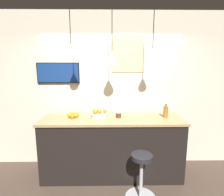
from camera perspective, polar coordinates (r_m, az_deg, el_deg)
back_wall at (r=3.36m, az=-0.11°, el=2.34°), size 8.00×0.06×2.90m
service_counter at (r=3.18m, az=0.00°, el=-15.60°), size 2.39×0.70×1.04m
bar_stool at (r=2.75m, az=9.53°, el=-23.42°), size 0.45×0.45×0.69m
fruit_bowl at (r=3.02m, az=-4.19°, el=-5.46°), size 0.29×0.29×0.16m
orange_pile at (r=3.11m, az=-12.45°, el=-5.48°), size 0.19×0.22×0.08m
juice_bottle at (r=3.16m, az=17.12°, el=-4.26°), size 0.08×0.08×0.24m
spread_jar at (r=3.02m, az=2.13°, el=-5.51°), size 0.09×0.09×0.10m
pendant_lamp_left at (r=2.92m, az=-13.22°, el=14.67°), size 0.17×0.17×0.76m
pendant_lamp_middle at (r=2.85m, az=0.01°, el=13.10°), size 0.19×0.19×0.86m
pendant_lamp_right at (r=2.94m, az=13.11°, el=13.81°), size 0.16×0.16×0.80m
mounted_tv at (r=3.41m, az=-17.17°, el=7.85°), size 0.78×0.04×0.37m
wall_poster at (r=3.32m, az=5.34°, el=14.03°), size 0.59×0.01×0.65m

